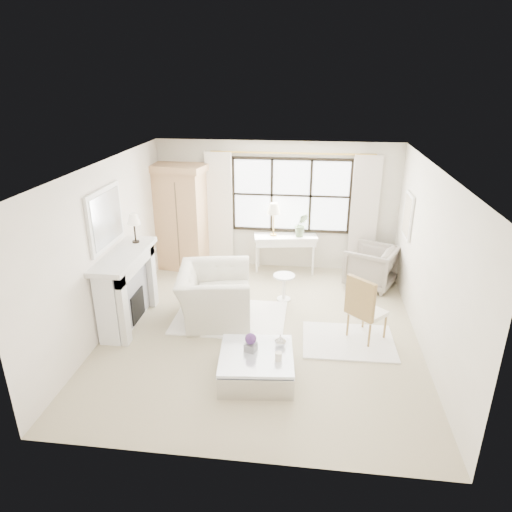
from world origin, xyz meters
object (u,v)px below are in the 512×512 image
object	(u,v)px
armoire	(181,217)
coffee_table	(256,366)
console_table	(285,253)
club_armchair	(215,295)

from	to	relation	value
armoire	coffee_table	xyz separation A→B (m)	(2.05, -3.69, -0.96)
console_table	coffee_table	world-z (taller)	console_table
armoire	console_table	world-z (taller)	armoire
armoire	coffee_table	world-z (taller)	armoire
club_armchair	console_table	bearing A→B (deg)	-34.82
armoire	console_table	size ratio (longest dim) A/B	1.65
console_table	armoire	bearing A→B (deg)	172.11
armoire	coffee_table	bearing A→B (deg)	-50.91
club_armchair	coffee_table	xyz separation A→B (m)	(0.91, -1.57, -0.26)
armoire	console_table	bearing A→B (deg)	11.40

